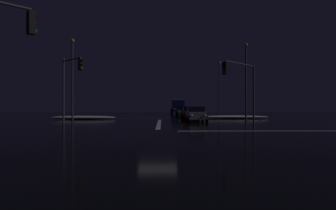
% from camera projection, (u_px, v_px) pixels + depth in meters
% --- Properties ---
extents(ground, '(120.00, 120.00, 0.10)m').
position_uv_depth(ground, '(158.00, 132.00, 19.80)').
color(ground, black).
extents(stop_line_north, '(0.35, 14.87, 0.01)m').
position_uv_depth(stop_line_north, '(159.00, 123.00, 28.46)').
color(stop_line_north, white).
rests_on(stop_line_north, ground).
extents(centre_line_ns, '(22.00, 0.15, 0.01)m').
position_uv_depth(centre_line_ns, '(160.00, 118.00, 40.05)').
color(centre_line_ns, yellow).
rests_on(centre_line_ns, ground).
extents(crosswalk_bar_east, '(14.87, 0.40, 0.01)m').
position_uv_depth(crosswalk_bar_east, '(290.00, 131.00, 19.95)').
color(crosswalk_bar_east, white).
rests_on(crosswalk_bar_east, ground).
extents(snow_bank_left_curb, '(7.97, 1.50, 0.43)m').
position_uv_depth(snow_bank_left_curb, '(83.00, 118.00, 37.25)').
color(snow_bank_left_curb, white).
rests_on(snow_bank_left_curb, ground).
extents(snow_bank_right_curb, '(9.12, 1.50, 0.42)m').
position_uv_depth(snow_bank_right_curb, '(233.00, 117.00, 39.21)').
color(snow_bank_right_curb, white).
rests_on(snow_bank_right_curb, ground).
extents(sedan_silver, '(2.02, 4.33, 1.57)m').
position_uv_depth(sedan_silver, '(196.00, 114.00, 31.42)').
color(sedan_silver, '#B7B7BC').
rests_on(sedan_silver, ground).
extents(sedan_red, '(2.02, 4.33, 1.57)m').
position_uv_depth(sedan_red, '(190.00, 113.00, 37.93)').
color(sedan_red, maroon).
rests_on(sedan_red, ground).
extents(sedan_black, '(2.02, 4.33, 1.57)m').
position_uv_depth(sedan_black, '(189.00, 112.00, 43.27)').
color(sedan_black, black).
rests_on(sedan_black, ground).
extents(sedan_green, '(2.02, 4.33, 1.57)m').
position_uv_depth(sedan_green, '(182.00, 111.00, 49.59)').
color(sedan_green, '#14512D').
rests_on(sedan_green, ground).
extents(sedan_blue, '(2.02, 4.33, 1.57)m').
position_uv_depth(sedan_blue, '(182.00, 110.00, 55.69)').
color(sedan_blue, navy).
rests_on(sedan_blue, ground).
extents(box_truck, '(2.68, 8.28, 3.08)m').
position_uv_depth(box_truck, '(177.00, 106.00, 62.91)').
color(box_truck, navy).
rests_on(box_truck, ground).
extents(traffic_signal_ne, '(3.80, 3.80, 5.75)m').
position_uv_depth(traffic_signal_ne, '(242.00, 80.00, 27.45)').
color(traffic_signal_ne, '#4C4C51').
rests_on(traffic_signal_ne, ground).
extents(traffic_signal_nw, '(2.54, 2.54, 6.19)m').
position_uv_depth(traffic_signal_nw, '(71.00, 78.00, 27.77)').
color(traffic_signal_nw, '#4C4C51').
rests_on(traffic_signal_nw, ground).
extents(streetlamp_left_near, '(0.44, 0.44, 9.17)m').
position_uv_depth(streetlamp_left_near, '(72.00, 73.00, 33.89)').
color(streetlamp_left_near, '#424247').
rests_on(streetlamp_left_near, ground).
extents(streetlamp_right_far, '(0.44, 0.44, 9.00)m').
position_uv_depth(streetlamp_right_far, '(219.00, 85.00, 50.24)').
color(streetlamp_right_far, '#424247').
rests_on(streetlamp_right_far, ground).
extents(streetlamp_right_near, '(0.44, 0.44, 8.76)m').
position_uv_depth(streetlamp_right_near, '(246.00, 76.00, 34.24)').
color(streetlamp_right_near, '#424247').
rests_on(streetlamp_right_near, ground).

